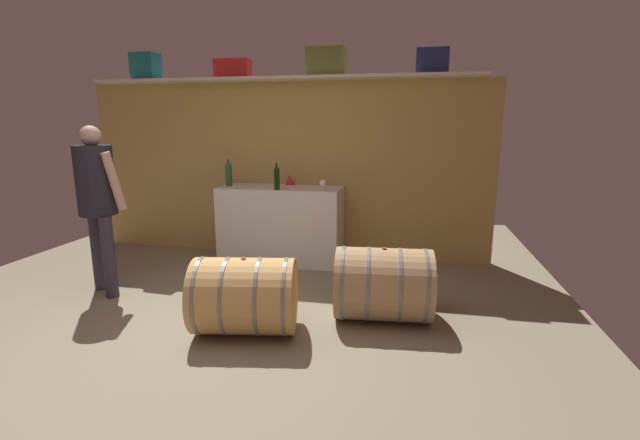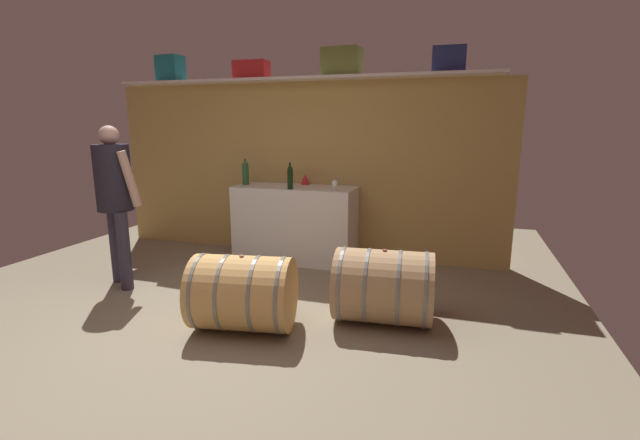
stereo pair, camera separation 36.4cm
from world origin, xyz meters
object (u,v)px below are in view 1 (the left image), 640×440
at_px(toolcase_red, 233,69).
at_px(red_funnel, 290,180).
at_px(toolcase_teal, 146,67).
at_px(wine_barrel_near, 245,296).
at_px(work_cabinet, 281,224).
at_px(wine_bottle_dark, 277,178).
at_px(toolcase_olive, 326,62).
at_px(wine_barrel_far, 383,284).
at_px(wine_bottle_green, 229,174).
at_px(winemaker_pouring, 97,193).
at_px(toolcase_navy, 432,61).
at_px(wine_glass, 323,184).

relative_size(toolcase_red, red_funnel, 3.20).
height_order(toolcase_teal, toolcase_red, toolcase_teal).
height_order(red_funnel, wine_barrel_near, red_funnel).
height_order(toolcase_red, work_cabinet, toolcase_red).
xyz_separation_m(toolcase_teal, wine_bottle_dark, (1.79, -0.42, -1.29)).
distance_m(toolcase_teal, work_cabinet, 2.58).
bearing_deg(toolcase_olive, wine_barrel_near, -92.37).
height_order(toolcase_red, wine_bottle_dark, toolcase_red).
xyz_separation_m(toolcase_teal, work_cabinet, (1.76, -0.20, -1.88)).
relative_size(toolcase_olive, wine_barrel_far, 0.50).
distance_m(red_funnel, wine_barrel_near, 2.22).
bearing_deg(wine_bottle_green, toolcase_olive, 10.78).
bearing_deg(winemaker_pouring, toolcase_teal, 136.51).
height_order(toolcase_navy, wine_barrel_near, toolcase_navy).
xyz_separation_m(wine_bottle_dark, wine_glass, (0.53, 0.01, -0.05)).
bearing_deg(toolcase_olive, wine_bottle_green, -164.70).
distance_m(toolcase_olive, work_cabinet, 1.95).
xyz_separation_m(toolcase_red, wine_glass, (1.17, -0.41, -1.29)).
height_order(work_cabinet, red_funnel, red_funnel).
bearing_deg(wine_barrel_far, wine_bottle_dark, 132.24).
xyz_separation_m(toolcase_navy, work_cabinet, (-1.68, -0.20, -1.85)).
distance_m(wine_glass, wine_barrel_near, 1.85).
distance_m(toolcase_navy, red_funnel, 2.11).
height_order(toolcase_teal, winemaker_pouring, toolcase_teal).
relative_size(toolcase_red, work_cabinet, 0.29).
bearing_deg(wine_bottle_green, work_cabinet, 1.72).
bearing_deg(wine_barrel_near, wine_barrel_far, 14.22).
height_order(toolcase_olive, red_funnel, toolcase_olive).
bearing_deg(wine_bottle_green, wine_bottle_dark, -16.72).
xyz_separation_m(wine_bottle_dark, wine_barrel_far, (1.29, -1.21, -0.73)).
distance_m(toolcase_navy, wine_bottle_green, 2.65).
relative_size(toolcase_navy, wine_barrel_far, 0.41).
relative_size(toolcase_navy, wine_bottle_dark, 1.14).
height_order(toolcase_navy, red_funnel, toolcase_navy).
xyz_separation_m(toolcase_red, red_funnel, (0.67, 0.01, -1.31)).
height_order(toolcase_olive, toolcase_navy, toolcase_olive).
relative_size(wine_bottle_dark, wine_barrel_far, 0.36).
bearing_deg(wine_glass, toolcase_navy, 19.81).
relative_size(toolcase_olive, wine_barrel_near, 0.48).
bearing_deg(wine_barrel_far, wine_glass, 117.48).
xyz_separation_m(wine_bottle_green, wine_barrel_near, (0.89, -1.88, -0.75)).
relative_size(toolcase_red, winemaker_pouring, 0.25).
xyz_separation_m(toolcase_red, winemaker_pouring, (-0.78, -1.56, -1.28)).
relative_size(toolcase_teal, toolcase_navy, 0.94).
bearing_deg(wine_glass, toolcase_teal, 169.99).
xyz_separation_m(red_funnel, wine_barrel_far, (1.26, -1.64, -0.66)).
bearing_deg(toolcase_teal, toolcase_navy, 3.97).
distance_m(wine_glass, winemaker_pouring, 2.27).
height_order(wine_bottle_dark, red_funnel, wine_bottle_dark).
xyz_separation_m(toolcase_teal, toolcase_red, (1.14, 0.00, -0.05)).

